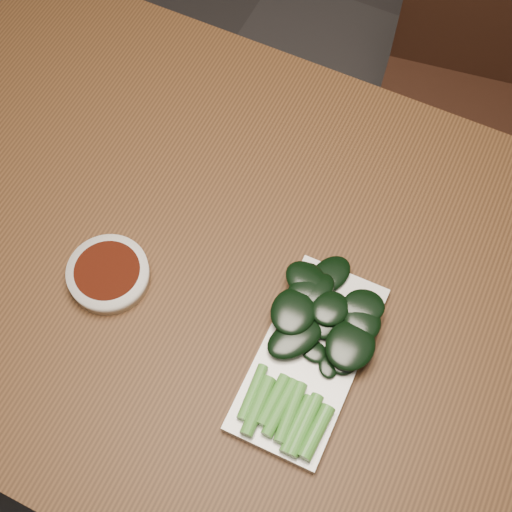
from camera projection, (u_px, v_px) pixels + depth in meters
name	position (u px, v px, depth m)	size (l,w,h in m)	color
ground	(251.00, 410.00, 1.68)	(6.00, 6.00, 0.00)	#302D2D
table	(249.00, 295.00, 1.08)	(1.40, 0.80, 0.75)	#422713
chair_far	(472.00, 95.00, 1.49)	(0.43, 0.43, 0.89)	black
sauce_bowl	(109.00, 274.00, 1.00)	(0.11, 0.11, 0.03)	silver
serving_plate	(309.00, 358.00, 0.95)	(0.13, 0.27, 0.01)	silver
gai_lan	(314.00, 337.00, 0.94)	(0.17, 0.29, 0.02)	#468D30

